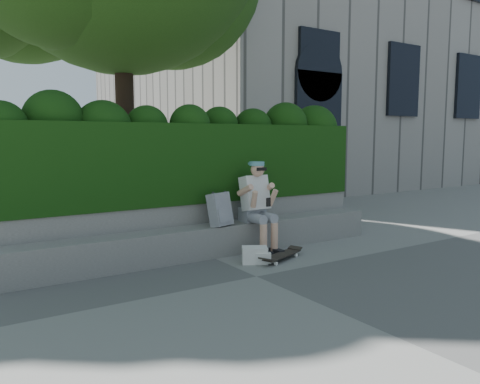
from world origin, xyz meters
TOP-DOWN VIEW (x-y plane):
  - ground at (0.00, 0.00)m, footprint 80.00×80.00m
  - bench_ledge at (0.00, 1.25)m, footprint 6.00×0.45m
  - planter_wall at (0.00, 1.73)m, footprint 6.00×0.50m
  - hedge at (0.00, 1.95)m, footprint 6.00×1.00m
  - person at (0.75, 1.07)m, footprint 0.40×0.76m
  - skateboard at (0.75, 0.46)m, footprint 0.81×0.47m
  - backpack_plaid at (0.15, 1.15)m, footprint 0.37×0.27m
  - backpack_ground at (0.35, 0.54)m, footprint 0.42×0.39m

SIDE VIEW (x-z plane):
  - ground at x=0.00m, z-range 0.00..0.00m
  - skateboard at x=0.75m, z-range 0.03..0.11m
  - backpack_ground at x=0.35m, z-range 0.00..0.23m
  - bench_ledge at x=0.00m, z-range 0.00..0.45m
  - planter_wall at x=0.00m, z-range 0.00..0.75m
  - backpack_plaid at x=0.15m, z-range 0.45..0.94m
  - person at x=0.75m, z-range 0.06..1.44m
  - hedge at x=0.00m, z-range 0.75..1.95m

